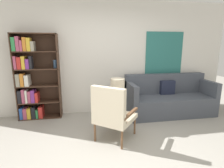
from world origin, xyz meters
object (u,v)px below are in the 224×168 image
bookshelf (32,79)px  side_table (115,104)px  table_lamp (118,88)px  couch (168,99)px  armchair (112,112)px

bookshelf → side_table: bookshelf is taller
bookshelf → table_lamp: bookshelf is taller
table_lamp → side_table: bearing=-179.1°
couch → table_lamp: (-1.38, -0.48, 0.46)m
table_lamp → armchair: bearing=-110.2°
couch → side_table: bearing=-161.5°
bookshelf → side_table: 1.93m
side_table → bookshelf: bearing=157.5°
bookshelf → side_table: size_ratio=3.52×
bookshelf → table_lamp: (1.79, -0.72, -0.10)m
armchair → couch: armchair is taller
armchair → couch: bearing=33.6°
armchair → table_lamp: size_ratio=2.17×
table_lamp → bookshelf: bearing=158.2°
armchair → side_table: bearing=74.8°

